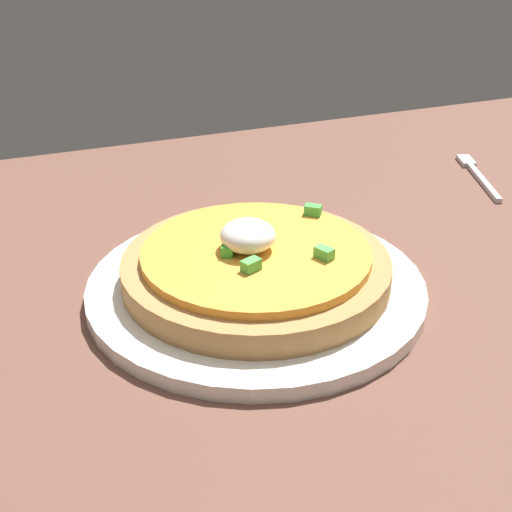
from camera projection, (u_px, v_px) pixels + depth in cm
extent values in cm
cube|color=brown|center=(299.00, 345.00, 46.32)|extent=(102.50, 82.16, 2.22)
cylinder|color=white|center=(256.00, 287.00, 49.74)|extent=(24.28, 24.28, 1.11)
cylinder|color=#B5834B|center=(256.00, 269.00, 49.03)|extent=(19.11, 19.11, 1.87)
cylinder|color=gold|center=(256.00, 254.00, 48.43)|extent=(16.23, 16.23, 0.65)
ellipsoid|color=white|center=(248.00, 236.00, 47.80)|extent=(3.90, 3.90, 2.15)
cube|color=#52AC47|center=(263.00, 231.00, 49.96)|extent=(1.37, 0.96, 0.80)
cube|color=#4FB74C|center=(251.00, 265.00, 45.48)|extent=(1.48, 1.21, 0.80)
cube|color=green|center=(313.00, 210.00, 53.14)|extent=(1.50, 1.42, 0.80)
cube|color=#51BC4F|center=(324.00, 253.00, 46.97)|extent=(1.26, 1.50, 0.80)
cube|color=#2D8433|center=(254.00, 230.00, 50.14)|extent=(1.46, 1.16, 0.80)
cube|color=green|center=(228.00, 249.00, 47.43)|extent=(1.26, 1.50, 0.80)
cube|color=#B7B7BC|center=(484.00, 182.00, 67.92)|extent=(3.67, 8.81, 0.50)
cube|color=#B7B7BC|center=(466.00, 161.00, 73.18)|extent=(2.27, 3.11, 0.50)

